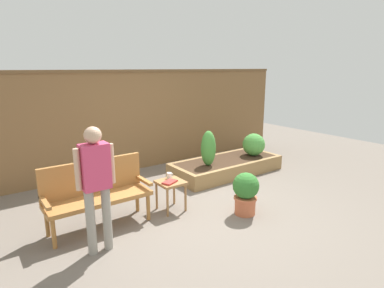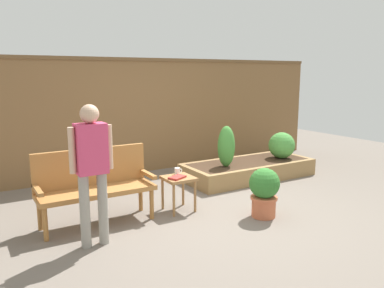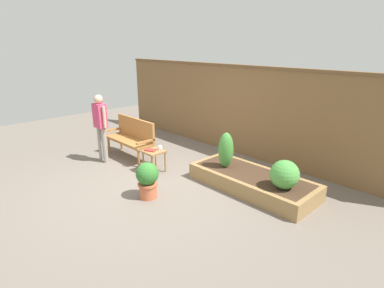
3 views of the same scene
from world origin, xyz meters
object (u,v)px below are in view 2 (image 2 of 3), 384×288
(garden_bench, at_px, (94,181))
(cup_on_table, at_px, (178,171))
(person_by_bench, at_px, (92,163))
(side_table, at_px, (179,183))
(shrub_far_corner, at_px, (282,145))
(book_on_table, at_px, (177,177))
(shrub_near_bench, at_px, (226,146))
(potted_boxwood, at_px, (264,190))

(garden_bench, relative_size, cup_on_table, 12.28)
(garden_bench, height_order, person_by_bench, person_by_bench)
(side_table, xyz_separation_m, shrub_far_corner, (2.63, 0.74, 0.15))
(side_table, height_order, cup_on_table, cup_on_table)
(book_on_table, distance_m, shrub_near_bench, 1.61)
(book_on_table, xyz_separation_m, potted_boxwood, (0.90, -0.73, -0.13))
(book_on_table, distance_m, person_by_bench, 1.41)
(potted_boxwood, distance_m, shrub_near_bench, 1.63)
(potted_boxwood, xyz_separation_m, shrub_near_bench, (0.49, 1.53, 0.29))
(potted_boxwood, xyz_separation_m, person_by_bench, (-2.17, 0.31, 0.57))
(shrub_near_bench, xyz_separation_m, shrub_far_corner, (1.28, 0.00, -0.11))
(book_on_table, bearing_deg, cup_on_table, 36.06)
(shrub_far_corner, distance_m, person_by_bench, 4.15)
(person_by_bench, bearing_deg, shrub_far_corner, 17.17)
(shrub_near_bench, relative_size, person_by_bench, 0.45)
(shrub_near_bench, bearing_deg, cup_on_table, -154.36)
(cup_on_table, distance_m, potted_boxwood, 1.22)
(garden_bench, distance_m, book_on_table, 1.09)
(garden_bench, distance_m, shrub_near_bench, 2.52)
(garden_bench, relative_size, book_on_table, 6.25)
(side_table, height_order, book_on_table, book_on_table)
(side_table, height_order, potted_boxwood, potted_boxwood)
(side_table, distance_m, book_on_table, 0.12)
(cup_on_table, height_order, shrub_near_bench, shrub_near_bench)
(garden_bench, relative_size, person_by_bench, 0.92)
(book_on_table, relative_size, shrub_far_corner, 0.47)
(book_on_table, relative_size, person_by_bench, 0.15)
(shrub_near_bench, bearing_deg, garden_bench, -167.28)
(side_table, bearing_deg, shrub_far_corner, 15.78)
(shrub_far_corner, bearing_deg, side_table, -164.22)
(cup_on_table, bearing_deg, book_on_table, -120.33)
(side_table, xyz_separation_m, cup_on_table, (0.05, 0.12, 0.13))
(garden_bench, xyz_separation_m, book_on_table, (1.06, -0.24, -0.05))
(garden_bench, xyz_separation_m, shrub_near_bench, (2.46, 0.55, 0.11))
(shrub_far_corner, xyz_separation_m, person_by_bench, (-3.95, -1.22, 0.39))
(shrub_near_bench, bearing_deg, side_table, -151.06)
(book_on_table, xyz_separation_m, person_by_bench, (-1.27, -0.42, 0.44))
(garden_bench, relative_size, shrub_near_bench, 2.05)
(side_table, distance_m, potted_boxwood, 1.16)
(garden_bench, xyz_separation_m, potted_boxwood, (1.96, -0.97, -0.18))
(potted_boxwood, bearing_deg, shrub_near_bench, 72.11)
(book_on_table, bearing_deg, shrub_far_corner, -7.06)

